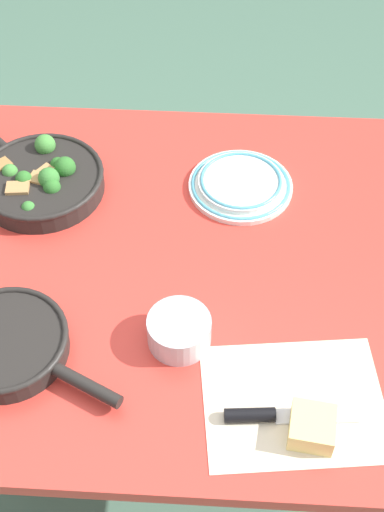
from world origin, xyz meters
TOP-DOWN VIEW (x-y plane):
  - ground_plane at (0.00, 0.00)m, footprint 14.00×14.00m
  - dining_table_red at (0.00, 0.00)m, footprint 1.22×0.95m
  - skillet_broccoli at (0.34, -0.19)m, footprint 0.33×0.32m
  - skillet_eggs at (0.31, 0.23)m, footprint 0.33×0.23m
  - parchment_sheet at (-0.19, 0.30)m, footprint 0.33×0.27m
  - grater_knife at (-0.15, 0.33)m, footprint 0.23×0.05m
  - cheese_block at (-0.22, 0.36)m, footprint 0.08×0.08m
  - dinner_plate_stack at (-0.09, -0.22)m, footprint 0.23×0.23m
  - prep_bowl_steel at (0.01, 0.18)m, footprint 0.11×0.11m

SIDE VIEW (x-z plane):
  - ground_plane at x=0.00m, z-range 0.00..0.00m
  - dining_table_red at x=0.00m, z-range 0.29..1.01m
  - parchment_sheet at x=-0.19m, z-range 0.72..0.73m
  - grater_knife at x=-0.15m, z-range 0.72..0.75m
  - dinner_plate_stack at x=-0.09m, z-range 0.72..0.75m
  - cheese_block at x=-0.22m, z-range 0.72..0.77m
  - skillet_eggs at x=0.31m, z-range 0.73..0.77m
  - skillet_broccoli at x=0.34m, z-range 0.72..0.79m
  - prep_bowl_steel at x=0.01m, z-range 0.72..0.78m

